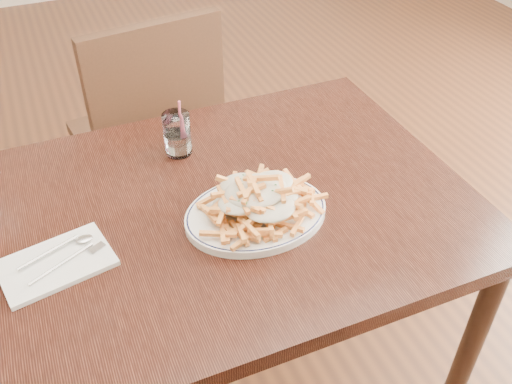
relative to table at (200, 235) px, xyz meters
name	(u,v)px	position (x,y,z in m)	size (l,w,h in m)	color
table	(200,235)	(0.00, 0.00, 0.00)	(1.20, 0.80, 0.75)	black
chair_far	(151,128)	(0.06, 0.70, -0.15)	(0.48, 0.48, 0.93)	#311B10
fries_plate	(256,214)	(0.11, -0.08, 0.09)	(0.33, 0.29, 0.02)	white
loaded_fries	(256,196)	(0.11, -0.08, 0.14)	(0.26, 0.22, 0.08)	#ED9A48
napkin	(56,263)	(-0.31, -0.05, 0.08)	(0.21, 0.14, 0.01)	silver
cutlery	(55,259)	(-0.31, -0.05, 0.09)	(0.17, 0.13, 0.01)	silver
water_glass	(178,136)	(0.03, 0.22, 0.12)	(0.07, 0.07, 0.14)	white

